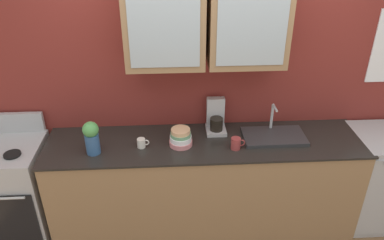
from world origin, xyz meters
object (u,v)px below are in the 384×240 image
cup_near_bowls (142,143)px  vase (92,137)px  cup_near_sink (236,143)px  sink_faucet (274,136)px  stove_range (12,191)px  bowl_stack (181,138)px  coffee_maker (216,119)px  dishwasher (382,178)px

cup_near_bowls → vase: bearing=-171.2°
vase → cup_near_sink: vase is taller
sink_faucet → cup_near_bowls: sink_faucet is taller
sink_faucet → cup_near_sink: 0.38m
stove_range → bowl_stack: stove_range is taller
bowl_stack → vase: 0.70m
sink_faucet → bowl_stack: (-0.79, -0.06, 0.05)m
bowl_stack → cup_near_sink: 0.45m
coffee_maker → cup_near_bowls: bearing=-159.3°
bowl_stack → coffee_maker: (0.31, 0.22, 0.04)m
stove_range → vase: bearing=-7.7°
stove_range → bowl_stack: size_ratio=5.72×
cup_near_bowls → stove_range: bearing=177.6°
vase → coffee_maker: 1.05m
dishwasher → vase: bearing=-177.7°
stove_range → coffee_maker: (1.78, 0.19, 0.55)m
stove_range → coffee_maker: 1.87m
bowl_stack → vase: bearing=-173.9°
stove_range → sink_faucet: size_ratio=2.08×
sink_faucet → cup_near_sink: size_ratio=4.52×
cup_near_sink → coffee_maker: bearing=113.0°
cup_near_bowls → dishwasher: 2.20m
bowl_stack → dishwasher: bowl_stack is taller
vase → cup_near_bowls: bearing=8.8°
vase → cup_near_bowls: (0.38, 0.06, -0.11)m
bowl_stack → dishwasher: bearing=0.8°
cup_near_bowls → coffee_maker: bearing=20.7°
cup_near_sink → bowl_stack: bearing=169.2°
stove_range → dishwasher: size_ratio=1.20×
bowl_stack → cup_near_bowls: 0.32m
cup_near_bowls → cup_near_sink: bearing=-5.1°
sink_faucet → dishwasher: bearing=-1.8°
stove_range → sink_faucet: sink_faucet is taller
sink_faucet → cup_near_bowls: size_ratio=5.28×
dishwasher → cup_near_bowls: bearing=-178.9°
stove_range → bowl_stack: 1.56m
stove_range → cup_near_bowls: 1.25m
bowl_stack → coffee_maker: size_ratio=0.65×
stove_range → coffee_maker: bearing=6.1°
cup_near_bowls → coffee_maker: coffee_maker is taller
sink_faucet → cup_near_bowls: bearing=-176.1°
bowl_stack → cup_near_bowls: bowl_stack is taller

